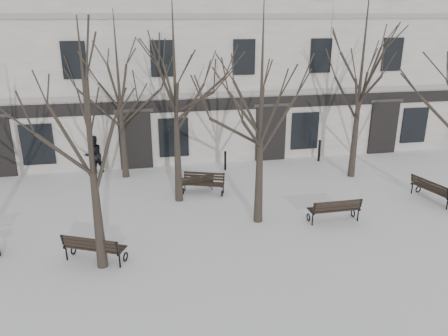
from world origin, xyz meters
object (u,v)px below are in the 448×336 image
object	(u,v)px
bench_5	(432,189)
bench_3	(203,183)
tree_2	(262,91)
tree_1	(88,121)
bench_4	(195,182)
bench_1	(94,247)
bench_2	(335,209)

from	to	relation	value
bench_5	bench_3	bearing A→B (deg)	60.75
tree_2	tree_1	bearing A→B (deg)	-159.17
tree_2	bench_4	size ratio (longest dim) A/B	4.75
tree_1	tree_2	xyz separation A→B (m)	(5.55, 2.11, 0.32)
tree_2	bench_1	world-z (taller)	tree_2
tree_1	bench_2	xyz separation A→B (m)	(8.32, 1.49, -4.07)
tree_2	bench_4	world-z (taller)	tree_2
bench_1	bench_3	size ratio (longest dim) A/B	1.06
bench_1	bench_2	distance (m)	8.65
bench_2	bench_5	xyz separation A→B (m)	(4.81, 1.05, -0.01)
bench_3	bench_5	bearing A→B (deg)	3.26
bench_2	bench_5	size ratio (longest dim) A/B	0.97
tree_2	bench_3	bearing A→B (deg)	117.42
bench_3	bench_4	xyz separation A→B (m)	(-0.32, 0.29, -0.06)
tree_2	bench_1	xyz separation A→B (m)	(-5.79, -1.80, -4.39)
bench_1	bench_4	xyz separation A→B (m)	(3.87, 5.18, -0.10)
bench_1	bench_5	bearing A→B (deg)	-145.70
tree_2	bench_2	size ratio (longest dim) A/B	4.07
bench_3	bench_5	xyz separation A→B (m)	(9.19, -2.65, 0.02)
bench_2	bench_3	distance (m)	5.74
bench_3	bench_4	size ratio (longest dim) A/B	1.15
bench_3	bench_2	bearing A→B (deg)	-20.87
tree_2	bench_3	world-z (taller)	tree_2
bench_4	tree_1	bearing A→B (deg)	46.02
tree_2	bench_1	size ratio (longest dim) A/B	3.90
tree_1	bench_2	size ratio (longest dim) A/B	3.80
bench_1	bench_5	xyz separation A→B (m)	(13.38, 2.24, -0.01)
tree_1	bench_4	distance (m)	7.78
tree_2	bench_3	distance (m)	5.63
tree_1	bench_1	size ratio (longest dim) A/B	3.65
bench_5	bench_2	bearing A→B (deg)	89.20
bench_1	tree_2	bearing A→B (deg)	-137.91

